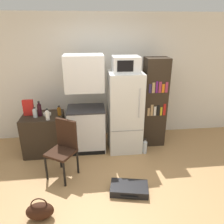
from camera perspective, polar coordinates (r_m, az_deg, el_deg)
ground_plane at (r=3.57m, az=1.43°, el=-19.93°), size 24.00×24.00×0.00m
wall_back at (r=4.79m, az=0.74°, el=8.97°), size 6.40×0.10×2.62m
side_table at (r=4.50m, az=-17.23°, el=-5.46°), size 0.76×0.61×0.78m
kitchen_hutch at (r=4.24m, az=-6.85°, el=0.92°), size 0.72×0.56×1.89m
refrigerator at (r=4.29m, az=3.35°, el=0.02°), size 0.63×0.66×1.58m
microwave at (r=4.03m, az=3.64°, el=12.37°), size 0.49×0.40×0.28m
bookshelf at (r=4.51m, az=10.97°, el=2.35°), size 0.45×0.37×1.81m
bottle_milk_white at (r=4.08m, az=-16.52°, el=-0.81°), size 0.08×0.08×0.21m
bottle_wine_dark at (r=4.29m, az=-18.41°, el=0.55°), size 0.08×0.08×0.29m
bottle_amber_beer at (r=4.23m, az=-13.62°, el=0.19°), size 0.07×0.07×0.19m
bottle_clear_short at (r=4.27m, az=-19.50°, el=-0.27°), size 0.08×0.08×0.19m
bowl at (r=4.32m, az=-16.58°, el=-0.51°), size 0.15×0.15×0.04m
cereal_box at (r=4.39m, az=-21.01°, el=1.08°), size 0.19×0.07×0.30m
chair at (r=3.68m, az=-12.42°, el=-8.20°), size 0.55×0.55×0.97m
suitcase_large_flat at (r=3.53m, az=4.50°, el=-19.30°), size 0.62×0.43×0.11m
handbag at (r=3.26m, az=-18.31°, el=-23.33°), size 0.36×0.20×0.33m
water_bottle_front at (r=4.41m, az=8.58°, el=-9.04°), size 0.09×0.09×0.32m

